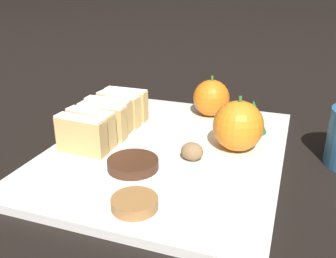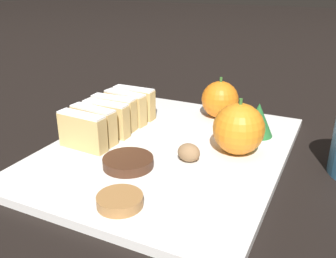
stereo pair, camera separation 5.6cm
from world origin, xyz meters
TOP-DOWN VIEW (x-y plane):
  - ground_plane at (0.00, 0.00)m, footprint 6.00×6.00m
  - serving_platter at (0.00, 0.00)m, footprint 0.34×0.42m
  - stollen_slice_front at (-0.11, -0.06)m, footprint 0.08×0.03m
  - stollen_slice_second at (-0.11, -0.03)m, footprint 0.08×0.03m
  - stollen_slice_third at (-0.11, 0.00)m, footprint 0.08×0.02m
  - stollen_slice_fourth at (-0.12, 0.03)m, footprint 0.08×0.02m
  - stollen_slice_fifth at (-0.11, 0.06)m, footprint 0.08×0.03m
  - stollen_slice_sixth at (-0.11, 0.09)m, footprint 0.08×0.02m
  - orange_near at (0.10, 0.03)m, footprint 0.08×0.08m
  - orange_far at (0.03, 0.16)m, footprint 0.07×0.07m
  - walnut at (0.05, -0.03)m, footprint 0.03×0.03m
  - chocolate_cookie at (-0.02, -0.08)m, footprint 0.07×0.07m
  - gingerbread_cookie at (0.02, -0.16)m, footprint 0.05×0.05m
  - evergreen_sprig at (0.11, 0.11)m, footprint 0.05×0.05m

SIDE VIEW (x-z plane):
  - ground_plane at x=0.00m, z-range 0.00..0.00m
  - serving_platter at x=0.00m, z-range 0.00..0.01m
  - gingerbread_cookie at x=0.02m, z-range 0.01..0.02m
  - chocolate_cookie at x=-0.02m, z-range 0.01..0.03m
  - walnut at x=0.05m, z-range 0.01..0.04m
  - evergreen_sprig at x=0.11m, z-range 0.01..0.07m
  - stollen_slice_front at x=-0.11m, z-range 0.01..0.07m
  - stollen_slice_second at x=-0.11m, z-range 0.01..0.07m
  - stollen_slice_third at x=-0.11m, z-range 0.01..0.07m
  - stollen_slice_fourth at x=-0.12m, z-range 0.01..0.07m
  - stollen_slice_fifth at x=-0.11m, z-range 0.01..0.07m
  - stollen_slice_sixth at x=-0.11m, z-range 0.01..0.07m
  - orange_far at x=0.03m, z-range 0.01..0.08m
  - orange_near at x=0.10m, z-range 0.01..0.09m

